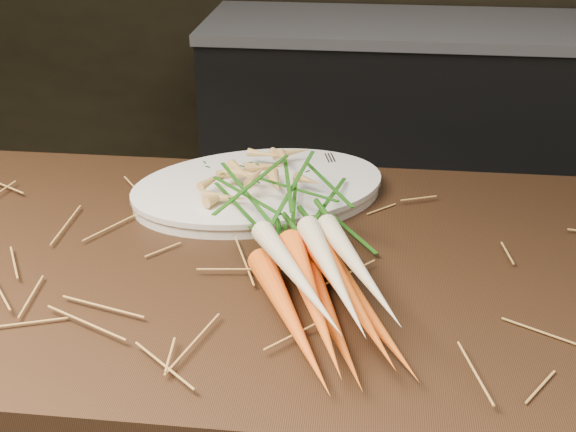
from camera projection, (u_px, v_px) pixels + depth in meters
name	position (u px, v px, depth m)	size (l,w,h in m)	color
back_counter	(436.00, 128.00, 2.89)	(1.82, 0.62, 0.84)	black
straw_bedding	(346.00, 257.00, 1.04)	(1.40, 0.60, 0.02)	#A96F2D
root_veg_bunch	(299.00, 236.00, 1.01)	(0.34, 0.55, 0.10)	#E74E04
serving_platter	(259.00, 191.00, 1.23)	(0.43, 0.29, 0.02)	white
roasted_veg_heap	(259.00, 172.00, 1.22)	(0.21, 0.15, 0.05)	#B89645
serving_fork	(346.00, 177.00, 1.25)	(0.01, 0.16, 0.00)	silver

